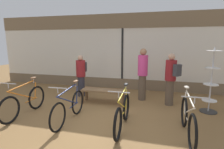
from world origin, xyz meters
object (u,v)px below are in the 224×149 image
Objects in this scene: display_bench at (103,92)px; customer_mid_floor at (171,78)px; accessory_rack at (211,86)px; customer_by_window at (81,74)px; bicycle_left at (69,107)px; customer_near_rack at (143,73)px; bicycle_right at (123,113)px; bicycle_far_left at (25,102)px; bicycle_far_right at (188,119)px.

customer_mid_floor is (2.15, 0.40, 0.52)m from display_bench.
accessory_rack is 4.30m from customer_by_window.
customer_mid_floor is (2.59, 1.91, 0.52)m from bicycle_left.
accessory_rack is 2.10m from customer_near_rack.
customer_by_window is (-2.01, 2.14, 0.45)m from bicycle_right.
customer_mid_floor reaches higher than bicycle_far_left.
bicycle_far_left is at bearing -141.24° from display_bench.
bicycle_right is at bearing -57.62° from display_bench.
customer_near_rack reaches higher than customer_by_window.
customer_by_window is 3.20m from customer_mid_floor.
customer_by_window is (-0.61, 2.11, 0.45)m from bicycle_left.
customer_by_window reaches higher than bicycle_left.
bicycle_far_right is (1.42, -0.01, 0.02)m from bicycle_right.
customer_mid_floor is at bearing 163.52° from accessory_rack.
bicycle_far_right is 1.27× the size of display_bench.
customer_near_rack reaches higher than bicycle_far_right.
bicycle_left reaches higher than display_bench.
bicycle_far_right is 1.06× the size of customer_mid_floor.
display_bench is at bearing 73.97° from bicycle_left.
bicycle_far_left is at bearing 178.53° from bicycle_right.
customer_near_rack is at bearing 161.05° from customer_mid_floor.
display_bench is 0.83× the size of customer_mid_floor.
customer_near_rack is 2.28m from customer_by_window.
bicycle_right reaches higher than bicycle_left.
bicycle_left is 4.01m from accessory_rack.
accessory_rack is at bearing -16.48° from customer_mid_floor.
bicycle_right is at bearing -96.61° from customer_near_rack.
customer_near_rack is at bearing 162.37° from accessory_rack.
customer_near_rack reaches higher than display_bench.
bicycle_left is at bearing -73.98° from customer_by_window.
customer_near_rack is at bearing 53.16° from bicycle_left.
customer_mid_floor is (0.92, -0.32, -0.05)m from customer_near_rack.
customer_by_window reaches higher than bicycle_right.
customer_mid_floor is at bearing 25.15° from bicycle_far_left.
bicycle_far_right is 4.07m from customer_by_window.
bicycle_far_right reaches higher than bicycle_left.
customer_by_window reaches higher than display_bench.
customer_near_rack is (-1.16, 2.26, 0.56)m from bicycle_far_right.
accessory_rack is 3.25m from display_bench.
accessory_rack is (3.66, 1.59, 0.39)m from bicycle_left.
bicycle_far_left reaches higher than bicycle_left.
bicycle_far_right is at bearing -0.77° from bicycle_left.
customer_mid_floor is (-0.24, 1.95, 0.51)m from bicycle_far_right.
bicycle_far_left is 1.13× the size of customer_by_window.
bicycle_far_left is 2.34m from display_bench.
bicycle_right is at bearing 179.74° from bicycle_far_right.
customer_near_rack is 0.98m from customer_mid_floor.
customer_mid_floor is (3.19, -0.20, 0.07)m from customer_by_window.
bicycle_far_right is 1.87m from accessory_rack.
bicycle_far_right is 2.02m from customer_mid_floor.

